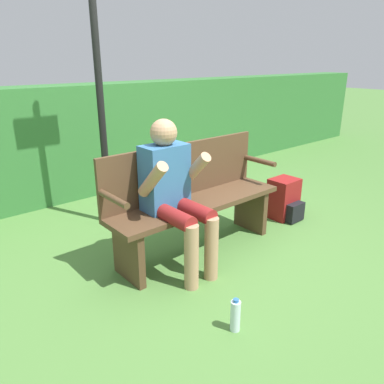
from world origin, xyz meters
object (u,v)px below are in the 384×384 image
person_seated (174,189)px  water_bottle (235,316)px  signpost (98,68)px  backpack (284,200)px  park_bench (193,197)px

person_seated → water_bottle: person_seated is taller
person_seated → signpost: size_ratio=0.46×
backpack → park_bench: bearing=174.6°
person_seated → backpack: (1.54, 0.02, -0.48)m
park_bench → backpack: (1.22, -0.12, -0.29)m
signpost → person_seated: bearing=-91.4°
backpack → water_bottle: 1.97m
park_bench → person_seated: person_seated is taller
signpost → park_bench: bearing=-74.3°
water_bottle → park_bench: bearing=63.2°
park_bench → water_bottle: size_ratio=7.15×
park_bench → signpost: bearing=105.7°
backpack → person_seated: bearing=-179.2°
park_bench → signpost: 1.51m
water_bottle → signpost: 2.53m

